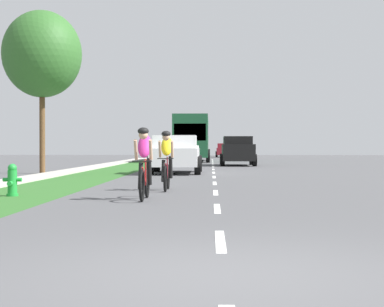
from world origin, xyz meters
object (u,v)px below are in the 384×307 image
Objects in this scene: cyclist_trailing at (167,160)px; cyclist_lead at (144,163)px; sedan_maroon at (225,150)px; street_tree_near at (42,54)px; pickup_white at (176,154)px; suv_black at (238,150)px; fire_hydrant_green at (12,180)px; bus_dark_green at (192,136)px.

cyclist_lead is at bearing -95.55° from cyclist_trailing.
cyclist_trailing reaches higher than sedan_maroon.
street_tree_near is at bearing -101.77° from sedan_maroon.
suv_black is (3.17, 11.19, 0.12)m from pickup_white.
pickup_white is 7.19m from street_tree_near.
sedan_maroon is (6.16, 54.06, 0.40)m from fire_hydrant_green.
street_tree_near is at bearing -104.41° from bus_dark_green.
sedan_maroon is (2.97, 19.50, -1.21)m from bus_dark_green.
suv_black is (3.09, 24.74, 0.14)m from cyclist_lead.
pickup_white reaches higher than cyclist_lead.
cyclist_trailing is 0.40× the size of sedan_maroon.
cyclist_trailing is 0.34× the size of pickup_white.
bus_dark_green is 23.47m from street_tree_near.
sedan_maroon is at bearing 87.07° from cyclist_trailing.
cyclist_lead is (3.21, -0.92, 0.44)m from fire_hydrant_green.
cyclist_trailing is 0.15× the size of bus_dark_green.
fire_hydrant_green is at bearing -77.81° from street_tree_near.
fire_hydrant_green is at bearing -104.82° from suv_black.
bus_dark_green is (-0.31, 32.59, 1.17)m from cyclist_trailing.
cyclist_lead is 0.15× the size of bus_dark_green.
cyclist_lead and cyclist_trailing have the same top height.
fire_hydrant_green is 13.20m from street_tree_near.
fire_hydrant_green is 0.15× the size of pickup_white.
suv_black reaches higher than fire_hydrant_green.
sedan_maroon is (-0.15, 30.23, -0.18)m from suv_black.
bus_dark_green is (0.06, 21.92, 1.15)m from pickup_white.
fire_hydrant_green is at bearing -150.64° from cyclist_trailing.
pickup_white is at bearing -90.14° from bus_dark_green.
suv_black is at bearing 82.67° from cyclist_trailing.
fire_hydrant_green is 0.16× the size of suv_black.
cyclist_lead is at bearing -89.96° from bus_dark_green.
bus_dark_green is 2.70× the size of sedan_maroon.
bus_dark_green is at bearing 89.86° from pickup_white.
pickup_white is 0.73× the size of street_tree_near.
street_tree_near is (-6.09, 10.07, 4.32)m from cyclist_trailing.
street_tree_near is (-8.76, -42.02, 4.36)m from sedan_maroon.
bus_dark_green is (-0.03, 35.47, 1.17)m from cyclist_lead.
cyclist_lead is 55.05m from sedan_maroon.
suv_black reaches higher than cyclist_lead.
pickup_white is 0.44× the size of bus_dark_green.
suv_black is 0.41× the size of bus_dark_green.
suv_black is (2.81, 21.86, 0.14)m from cyclist_trailing.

